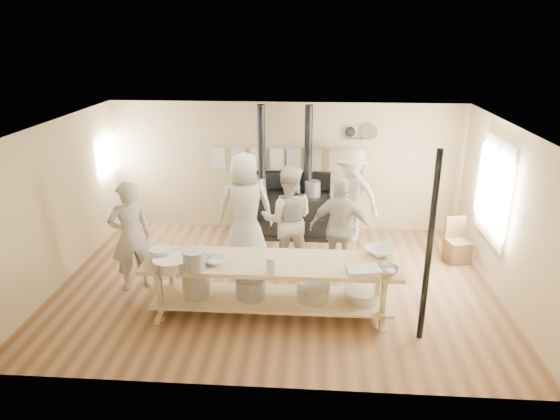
{
  "coord_description": "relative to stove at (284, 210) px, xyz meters",
  "views": [
    {
      "loc": [
        0.57,
        -7.23,
        3.94
      ],
      "look_at": [
        0.04,
        0.2,
        1.22
      ],
      "focal_mm": 32.0,
      "sensor_mm": 36.0,
      "label": 1
    }
  ],
  "objects": [
    {
      "name": "chair",
      "position": [
        3.15,
        -1.03,
        -0.28
      ],
      "size": [
        0.45,
        0.45,
        0.8
      ],
      "rotation": [
        0.0,
        0.0,
        0.25
      ],
      "color": "brown",
      "rests_on": "ground"
    },
    {
      "name": "bowl_steel_b",
      "position": [
        1.55,
        -3.32,
        0.38
      ],
      "size": [
        0.45,
        0.45,
        0.11
      ],
      "primitive_type": "imported",
      "rotation": [
        0.0,
        0.0,
        3.54
      ],
      "color": "silver",
      "rests_on": "prep_table"
    },
    {
      "name": "cook_left",
      "position": [
        0.16,
        -1.58,
        0.41
      ],
      "size": [
        0.93,
        0.75,
        1.85
      ],
      "primitive_type": "imported",
      "rotation": [
        0.0,
        0.0,
        3.19
      ],
      "color": "beige",
      "rests_on": "ground"
    },
    {
      "name": "bowl_white_b",
      "position": [
        1.56,
        -2.69,
        0.38
      ],
      "size": [
        0.56,
        0.56,
        0.1
      ],
      "primitive_type": "imported",
      "rotation": [
        0.0,
        0.0,
        2.11
      ],
      "color": "silver",
      "rests_on": "prep_table"
    },
    {
      "name": "cook_right",
      "position": [
        1.03,
        -1.82,
        0.36
      ],
      "size": [
        1.09,
        0.6,
        1.75
      ],
      "primitive_type": "imported",
      "rotation": [
        0.0,
        0.0,
        2.97
      ],
      "color": "beige",
      "rests_on": "ground"
    },
    {
      "name": "cook_by_window",
      "position": [
        1.3,
        -0.17,
        0.4
      ],
      "size": [
        1.37,
        1.22,
        1.85
      ],
      "primitive_type": "imported",
      "rotation": [
        0.0,
        0.0,
        -0.57
      ],
      "color": "beige",
      "rests_on": "ground"
    },
    {
      "name": "prep_table",
      "position": [
        -0.0,
        -3.02,
        -0.0
      ],
      "size": [
        3.6,
        0.9,
        0.85
      ],
      "color": "tan",
      "rests_on": "ground"
    },
    {
      "name": "cook_far_left",
      "position": [
        -2.25,
        -2.39,
        0.37
      ],
      "size": [
        0.78,
        0.7,
        1.79
      ],
      "primitive_type": "imported",
      "rotation": [
        0.0,
        0.0,
        3.67
      ],
      "color": "beige",
      "rests_on": "ground"
    },
    {
      "name": "pitcher",
      "position": [
        0.03,
        -3.35,
        0.44
      ],
      "size": [
        0.15,
        0.15,
        0.22
      ],
      "primitive_type": "cylinder",
      "rotation": [
        0.0,
        0.0,
        0.11
      ],
      "color": "silver",
      "rests_on": "prep_table"
    },
    {
      "name": "window_right",
      "position": [
        3.48,
        -1.52,
        0.98
      ],
      "size": [
        0.09,
        1.5,
        1.65
      ],
      "color": "beige",
      "rests_on": "ground"
    },
    {
      "name": "roasting_pan",
      "position": [
        1.26,
        -3.35,
        0.38
      ],
      "size": [
        0.48,
        0.35,
        0.1
      ],
      "primitive_type": "cube",
      "rotation": [
        0.0,
        0.0,
        0.14
      ],
      "color": "#B2B2B7",
      "rests_on": "prep_table"
    },
    {
      "name": "towel_rail",
      "position": [
        0.01,
        0.28,
        1.03
      ],
      "size": [
        3.0,
        0.04,
        0.47
      ],
      "color": "tan",
      "rests_on": "ground"
    },
    {
      "name": "bowl_steel_a",
      "position": [
        -0.98,
        -3.18,
        0.38
      ],
      "size": [
        0.42,
        0.42,
        0.1
      ],
      "primitive_type": "imported",
      "rotation": [
        0.0,
        0.0,
        1.15
      ],
      "color": "silver",
      "rests_on": "prep_table"
    },
    {
      "name": "room_shell",
      "position": [
        0.01,
        -2.12,
        1.1
      ],
      "size": [
        7.0,
        7.0,
        7.0
      ],
      "color": "tan",
      "rests_on": "ground"
    },
    {
      "name": "back_wall_shelf",
      "position": [
        1.47,
        0.32,
        1.48
      ],
      "size": [
        0.63,
        0.14,
        0.32
      ],
      "color": "tan",
      "rests_on": "ground"
    },
    {
      "name": "left_opening",
      "position": [
        -3.44,
        -0.12,
        1.08
      ],
      "size": [
        0.0,
        0.9,
        0.9
      ],
      "color": "white",
      "rests_on": "ground"
    },
    {
      "name": "bowl_white_a",
      "position": [
        -0.79,
        -3.13,
        0.37
      ],
      "size": [
        0.42,
        0.42,
        0.08
      ],
      "primitive_type": "imported",
      "rotation": [
        0.0,
        0.0,
        -0.27
      ],
      "color": "silver",
      "rests_on": "prep_table"
    },
    {
      "name": "cook_center",
      "position": [
        -0.6,
        -1.29,
        0.47
      ],
      "size": [
        1.05,
        0.76,
        1.98
      ],
      "primitive_type": "imported",
      "rotation": [
        0.0,
        0.0,
        3.28
      ],
      "color": "beige",
      "rests_on": "ground"
    },
    {
      "name": "ground",
      "position": [
        0.01,
        -2.12,
        -0.52
      ],
      "size": [
        7.0,
        7.0,
        0.0
      ],
      "primitive_type": "plane",
      "color": "brown",
      "rests_on": "ground"
    },
    {
      "name": "mixing_bowl_large",
      "position": [
        -1.33,
        -3.35,
        0.41
      ],
      "size": [
        0.56,
        0.56,
        0.16
      ],
      "primitive_type": "cylinder",
      "rotation": [
        0.0,
        0.0,
        0.16
      ],
      "color": "silver",
      "rests_on": "prep_table"
    },
    {
      "name": "bucket_galv",
      "position": [
        -1.02,
        -3.35,
        0.47
      ],
      "size": [
        0.36,
        0.36,
        0.27
      ],
      "primitive_type": "cylinder",
      "rotation": [
        0.0,
        0.0,
        -0.24
      ],
      "color": "gray",
      "rests_on": "prep_table"
    },
    {
      "name": "stove",
      "position": [
        0.0,
        0.0,
        0.0
      ],
      "size": [
        1.9,
        0.75,
        2.6
      ],
      "color": "black",
      "rests_on": "ground"
    },
    {
      "name": "support_post",
      "position": [
        2.06,
        -3.47,
        0.78
      ],
      "size": [
        0.08,
        0.08,
        2.6
      ],
      "primitive_type": "cylinder",
      "color": "black",
      "rests_on": "ground"
    },
    {
      "name": "deep_bowl_enamel",
      "position": [
        -1.54,
        -3.13,
        0.43
      ],
      "size": [
        0.4,
        0.4,
        0.2
      ],
      "primitive_type": "cylinder",
      "rotation": [
        0.0,
        0.0,
        -0.3
      ],
      "color": "silver",
      "rests_on": "prep_table"
    }
  ]
}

